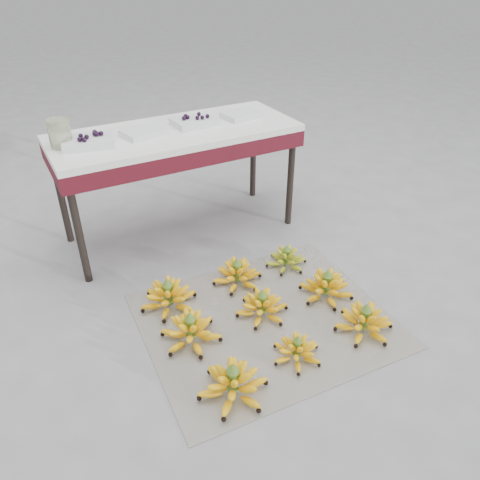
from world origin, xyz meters
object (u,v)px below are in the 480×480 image
bunch_back_center (237,274)px  tray_right (195,121)px  newspaper_mat (266,320)px  glass_jar (60,134)px  tray_left (143,133)px  bunch_front_right (364,322)px  bunch_mid_right (326,287)px  bunch_back_right (286,259)px  bunch_mid_left (191,331)px  tray_far_left (88,141)px  bunch_back_left (169,297)px  vendor_table (176,143)px  tray_far_right (241,115)px  bunch_mid_center (262,306)px  bunch_front_left (233,384)px  bunch_front_center (297,350)px

bunch_back_center → tray_right: bearing=62.9°
newspaper_mat → bunch_back_center: size_ratio=3.44×
glass_jar → tray_left: bearing=-5.4°
bunch_front_right → glass_jar: 1.92m
bunch_mid_right → bunch_back_right: size_ratio=1.08×
bunch_mid_left → tray_far_left: bearing=99.8°
tray_left → tray_right: tray_right is taller
bunch_back_center → tray_right: 1.00m
tray_right → bunch_back_right: bearing=-70.9°
bunch_back_left → newspaper_mat: bearing=-22.1°
bunch_mid_left → tray_far_left: 1.21m
vendor_table → glass_jar: size_ratio=9.79×
bunch_back_left → tray_far_left: 0.98m
bunch_mid_right → tray_left: bearing=110.3°
bunch_mid_left → bunch_mid_right: 0.81m
bunch_back_right → bunch_mid_right: bearing=-106.2°
bunch_mid_right → bunch_back_left: (-0.80, 0.34, 0.00)m
bunch_back_right → tray_far_right: bearing=62.2°
bunch_back_center → vendor_table: bearing=74.4°
bunch_front_right → glass_jar: glass_jar is taller
bunch_front_right → bunch_mid_left: (-0.80, 0.36, 0.00)m
vendor_table → tray_far_left: 0.54m
bunch_back_center → tray_far_right: 1.07m
bunch_back_right → tray_right: tray_right is taller
bunch_front_right → bunch_mid_center: (-0.39, 0.35, -0.00)m
bunch_back_center → glass_jar: (-0.71, 0.74, 0.74)m
bunch_front_left → bunch_front_center: bearing=23.4°
bunch_mid_center → tray_far_left: size_ratio=1.13×
bunch_front_left → bunch_back_right: (0.74, 0.70, -0.01)m
bunch_front_right → bunch_mid_center: 0.53m
bunch_front_center → tray_far_left: (-0.54, 1.34, 0.69)m
tray_left → tray_far_right: size_ratio=1.03×
tray_right → bunch_mid_right: bearing=-75.1°
newspaper_mat → glass_jar: size_ratio=8.10×
bunch_back_center → tray_left: size_ratio=1.36×
bunch_front_center → bunch_mid_right: bunch_mid_right is taller
bunch_mid_center → vendor_table: 1.17m
bunch_mid_left → tray_far_right: bearing=51.6°
bunch_mid_center → vendor_table: vendor_table is taller
bunch_mid_center → bunch_front_right: bearing=-62.8°
bunch_front_left → tray_far_left: size_ratio=1.23×
newspaper_mat → bunch_back_left: 0.54m
bunch_front_left → glass_jar: glass_jar is taller
bunch_front_right → tray_left: 1.64m
tray_far_left → tray_far_right: size_ratio=1.21×
bunch_back_left → bunch_back_right: size_ratio=1.20×
bunch_mid_center → bunch_mid_right: size_ratio=1.02×
bunch_mid_right → bunch_back_right: 0.35m
tray_far_right → tray_far_left: bearing=-178.3°
bunch_front_left → tray_far_left: tray_far_left is taller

